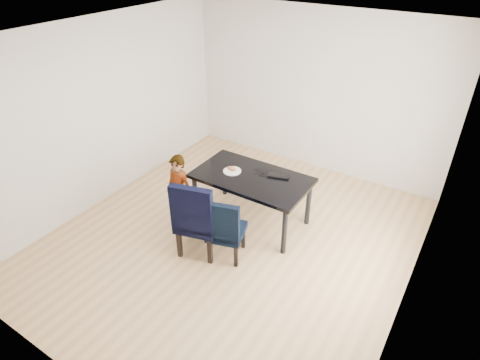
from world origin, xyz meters
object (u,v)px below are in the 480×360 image
Objects in this scene: dining_table at (251,199)px; plate at (232,171)px; chair_left at (200,215)px; chair_right at (226,226)px; child at (179,193)px; laptop at (279,174)px.

dining_table is 6.30× the size of plate.
dining_table is at bearing 6.21° from plate.
chair_left is 1.20× the size of chair_right.
chair_right reaches higher than dining_table.
chair_left reaches higher than chair_right.
child is (-0.53, 0.23, 0.01)m from chair_left.
dining_table is 1.02m from child.
chair_left reaches higher than laptop.
chair_left is at bearing 177.13° from chair_right.
child is at bearing 140.63° from chair_left.
dining_table is at bearing 43.66° from child.
chair_right is 3.61× the size of plate.
chair_left reaches higher than dining_table.
laptop is (0.54, 1.12, 0.21)m from chair_left.
chair_right is (0.35, 0.09, -0.09)m from chair_left.
child reaches higher than dining_table.
plate is 0.85× the size of laptop.
laptop reaches higher than dining_table.
dining_table is 0.93m from chair_left.
child reaches higher than chair_left.
child is 0.80m from plate.
plate is at bearing 8.87° from laptop.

